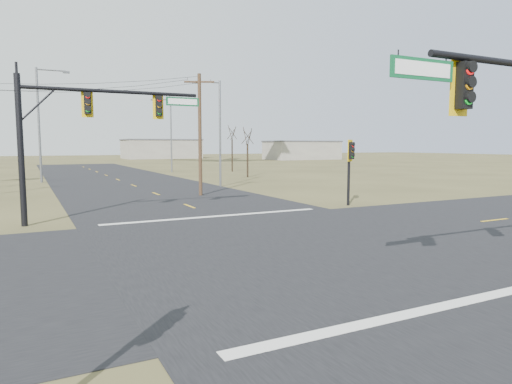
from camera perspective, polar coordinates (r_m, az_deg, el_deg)
ground at (r=17.67m, az=4.29°, el=-6.50°), size 320.00×320.00×0.00m
road_ew at (r=17.67m, az=4.29°, el=-6.47°), size 160.00×14.00×0.02m
road_ns at (r=17.67m, az=4.29°, el=-6.47°), size 14.00×160.00×0.02m
stop_bar_near at (r=12.13m, az=23.47°, el=-12.69°), size 12.00×0.40×0.01m
stop_bar_far at (r=24.28m, az=-4.93°, el=-3.02°), size 12.00×0.40×0.01m
mast_arm_far at (r=23.95m, az=-20.28°, el=8.64°), size 8.84×0.48×7.03m
pedestal_signal_ne at (r=28.94m, az=11.74°, el=4.32°), size 0.67×0.59×4.14m
utility_pole_near at (r=34.23m, az=-7.02°, el=7.36°), size 2.04×1.03×8.97m
streetlight_a at (r=41.35m, az=-4.79°, el=8.02°), size 2.65×0.35×9.47m
streetlight_b at (r=63.98m, az=-10.76°, el=7.49°), size 2.82×0.43×10.05m
streetlight_c at (r=50.76m, az=-25.25°, el=8.31°), size 3.17×0.35×11.39m
bare_tree_c at (r=53.56m, az=-1.07°, el=7.08°), size 2.91×2.91×6.20m
bare_tree_d at (r=64.52m, az=-3.02°, el=7.44°), size 2.71×2.71×6.83m
warehouse_mid at (r=129.29m, az=-11.76°, el=5.24°), size 20.00×12.00×5.00m
warehouse_right at (r=118.50m, az=5.76°, el=5.16°), size 18.00×10.00×4.50m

